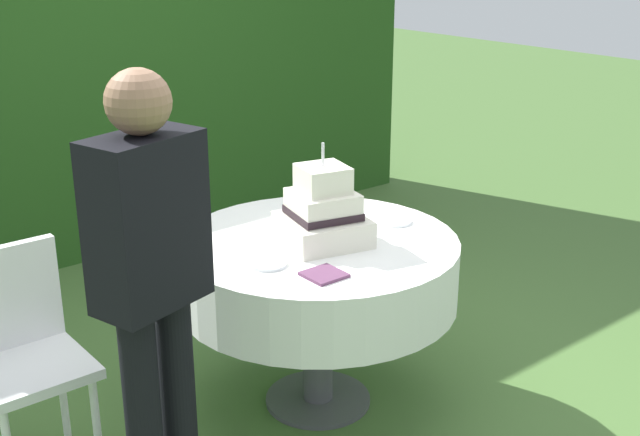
{
  "coord_description": "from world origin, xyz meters",
  "views": [
    {
      "loc": [
        -1.99,
        -2.44,
        1.99
      ],
      "look_at": [
        -0.0,
        -0.02,
        0.87
      ],
      "focal_mm": 46.09,
      "sensor_mm": 36.0,
      "label": 1
    }
  ],
  "objects_px": {
    "napkin_stack": "(324,275)",
    "standing_person": "(152,280)",
    "cake_table": "(318,271)",
    "serving_plate_far": "(268,264)",
    "garden_chair": "(20,344)",
    "wedding_cake": "(323,213)",
    "serving_plate_near": "(395,221)"
  },
  "relations": [
    {
      "from": "napkin_stack",
      "to": "standing_person",
      "type": "xyz_separation_m",
      "value": [
        -0.68,
        0.03,
        0.16
      ]
    },
    {
      "from": "cake_table",
      "to": "serving_plate_far",
      "type": "xyz_separation_m",
      "value": [
        -0.32,
        -0.09,
        0.14
      ]
    },
    {
      "from": "garden_chair",
      "to": "napkin_stack",
      "type": "bearing_deg",
      "value": -34.13
    },
    {
      "from": "napkin_stack",
      "to": "standing_person",
      "type": "height_order",
      "value": "standing_person"
    },
    {
      "from": "cake_table",
      "to": "wedding_cake",
      "type": "height_order",
      "value": "wedding_cake"
    },
    {
      "from": "serving_plate_far",
      "to": "garden_chair",
      "type": "xyz_separation_m",
      "value": [
        -0.83,
        0.41,
        -0.23
      ]
    },
    {
      "from": "serving_plate_near",
      "to": "wedding_cake",
      "type": "bearing_deg",
      "value": 176.78
    },
    {
      "from": "cake_table",
      "to": "garden_chair",
      "type": "relative_size",
      "value": 1.31
    },
    {
      "from": "cake_table",
      "to": "napkin_stack",
      "type": "xyz_separation_m",
      "value": [
        -0.22,
        -0.3,
        0.14
      ]
    },
    {
      "from": "serving_plate_near",
      "to": "standing_person",
      "type": "xyz_separation_m",
      "value": [
        -1.29,
        -0.22,
        0.16
      ]
    },
    {
      "from": "serving_plate_far",
      "to": "napkin_stack",
      "type": "xyz_separation_m",
      "value": [
        0.1,
        -0.22,
        0.0
      ]
    },
    {
      "from": "serving_plate_far",
      "to": "garden_chair",
      "type": "relative_size",
      "value": 0.16
    },
    {
      "from": "serving_plate_near",
      "to": "serving_plate_far",
      "type": "relative_size",
      "value": 0.99
    },
    {
      "from": "napkin_stack",
      "to": "garden_chair",
      "type": "bearing_deg",
      "value": 145.87
    },
    {
      "from": "serving_plate_near",
      "to": "garden_chair",
      "type": "relative_size",
      "value": 0.16
    },
    {
      "from": "serving_plate_far",
      "to": "napkin_stack",
      "type": "distance_m",
      "value": 0.24
    },
    {
      "from": "napkin_stack",
      "to": "garden_chair",
      "type": "xyz_separation_m",
      "value": [
        -0.93,
        0.63,
        -0.23
      ]
    },
    {
      "from": "cake_table",
      "to": "standing_person",
      "type": "relative_size",
      "value": 0.73
    },
    {
      "from": "serving_plate_near",
      "to": "serving_plate_far",
      "type": "bearing_deg",
      "value": -177.25
    },
    {
      "from": "garden_chair",
      "to": "cake_table",
      "type": "bearing_deg",
      "value": -15.89
    },
    {
      "from": "serving_plate_far",
      "to": "standing_person",
      "type": "xyz_separation_m",
      "value": [
        -0.58,
        -0.18,
        0.16
      ]
    },
    {
      "from": "cake_table",
      "to": "garden_chair",
      "type": "xyz_separation_m",
      "value": [
        -1.14,
        0.33,
        -0.09
      ]
    },
    {
      "from": "napkin_stack",
      "to": "standing_person",
      "type": "bearing_deg",
      "value": 177.21
    },
    {
      "from": "serving_plate_far",
      "to": "standing_person",
      "type": "bearing_deg",
      "value": -162.62
    },
    {
      "from": "cake_table",
      "to": "serving_plate_far",
      "type": "height_order",
      "value": "serving_plate_far"
    },
    {
      "from": "serving_plate_near",
      "to": "napkin_stack",
      "type": "distance_m",
      "value": 0.66
    },
    {
      "from": "wedding_cake",
      "to": "serving_plate_near",
      "type": "xyz_separation_m",
      "value": [
        0.39,
        -0.02,
        -0.12
      ]
    },
    {
      "from": "serving_plate_far",
      "to": "garden_chair",
      "type": "distance_m",
      "value": 0.95
    },
    {
      "from": "serving_plate_near",
      "to": "standing_person",
      "type": "height_order",
      "value": "standing_person"
    },
    {
      "from": "cake_table",
      "to": "garden_chair",
      "type": "height_order",
      "value": "garden_chair"
    },
    {
      "from": "cake_table",
      "to": "serving_plate_far",
      "type": "bearing_deg",
      "value": -164.59
    },
    {
      "from": "wedding_cake",
      "to": "standing_person",
      "type": "bearing_deg",
      "value": -165.14
    }
  ]
}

